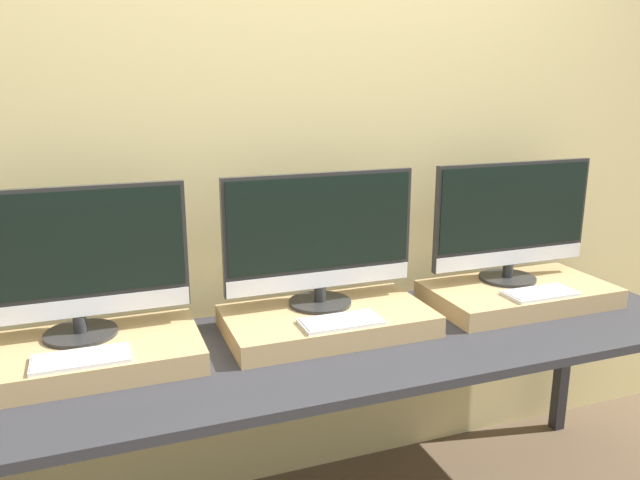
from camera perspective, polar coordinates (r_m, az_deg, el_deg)
wall_back at (r=2.29m, az=-2.31°, el=7.86°), size 8.00×0.04×2.60m
workbench at (r=2.07m, az=1.63°, el=-10.70°), size 2.55×0.72×0.74m
wooden_riser_left at (r=1.99m, az=-20.91°, el=-9.83°), size 0.68×0.38×0.07m
monitor_left at (r=1.97m, az=-21.63°, el=-1.69°), size 0.66×0.22×0.46m
keyboard_left at (r=1.87m, az=-21.02°, el=-10.08°), size 0.26×0.12×0.01m
wooden_riser_center at (r=2.11m, az=0.69°, el=-7.40°), size 0.68×0.38×0.07m
monitor_center at (r=2.09m, az=0.02°, el=0.27°), size 0.66×0.22×0.46m
keyboard_center at (r=1.99m, az=1.92°, el=-7.45°), size 0.26×0.12×0.01m
wooden_riser_right at (r=2.48m, az=17.67°, el=-4.72°), size 0.68×0.38×0.07m
monitor_right at (r=2.46m, az=17.17°, el=1.81°), size 0.66×0.22×0.46m
keyboard_right at (r=2.38m, az=19.48°, el=-4.59°), size 0.26×0.12×0.01m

